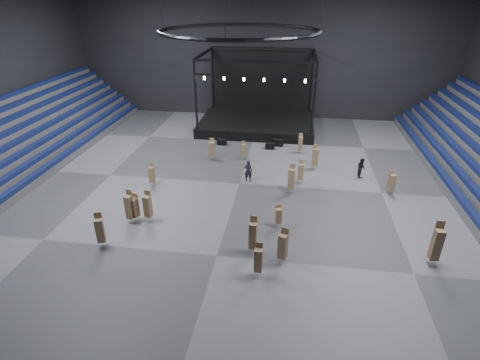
# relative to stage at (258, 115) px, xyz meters

# --- Properties ---
(floor) EXTENTS (50.00, 50.00, 0.00)m
(floor) POSITION_rel_stage_xyz_m (-0.00, -16.24, -1.45)
(floor) COLOR #515154
(floor) RESTS_ON ground
(wall_back) EXTENTS (50.00, 0.20, 18.00)m
(wall_back) POSITION_rel_stage_xyz_m (-0.00, 4.76, 7.55)
(wall_back) COLOR black
(wall_back) RESTS_ON ground
(wall_front) EXTENTS (50.00, 0.20, 18.00)m
(wall_front) POSITION_rel_stage_xyz_m (-0.00, -37.24, 7.55)
(wall_front) COLOR black
(wall_front) RESTS_ON ground
(bleachers_left) EXTENTS (7.20, 40.00, 6.40)m
(bleachers_left) POSITION_rel_stage_xyz_m (-22.94, -16.24, 0.28)
(bleachers_left) COLOR #4B4B4E
(bleachers_left) RESTS_ON floor
(stage) EXTENTS (14.00, 10.00, 9.20)m
(stage) POSITION_rel_stage_xyz_m (0.00, 0.00, 0.00)
(stage) COLOR black
(stage) RESTS_ON floor
(truss_ring) EXTENTS (12.30, 12.30, 5.15)m
(truss_ring) POSITION_rel_stage_xyz_m (-0.00, -16.24, 11.55)
(truss_ring) COLOR black
(truss_ring) RESTS_ON ceiling
(flight_case_left) EXTENTS (1.09, 0.61, 0.70)m
(flight_case_left) POSITION_rel_stage_xyz_m (-3.37, -7.03, -1.10)
(flight_case_left) COLOR black
(flight_case_left) RESTS_ON floor
(flight_case_mid) EXTENTS (1.05, 0.55, 0.69)m
(flight_case_mid) POSITION_rel_stage_xyz_m (2.13, -7.52, -1.10)
(flight_case_mid) COLOR black
(flight_case_mid) RESTS_ON floor
(flight_case_right) EXTENTS (1.25, 0.74, 0.79)m
(flight_case_right) POSITION_rel_stage_xyz_m (2.96, -6.45, -1.06)
(flight_case_right) COLOR black
(flight_case_right) RESTS_ON floor
(chair_stack_0) EXTENTS (0.52, 0.52, 1.82)m
(chair_stack_0) POSITION_rel_stage_xyz_m (3.82, -22.68, -0.47)
(chair_stack_0) COLOR silver
(chair_stack_0) RESTS_ON floor
(chair_stack_1) EXTENTS (0.63, 0.63, 2.16)m
(chair_stack_1) POSITION_rel_stage_xyz_m (13.14, -16.21, -0.30)
(chair_stack_1) COLOR silver
(chair_stack_1) RESTS_ON floor
(chair_stack_2) EXTENTS (0.50, 0.50, 2.25)m
(chair_stack_2) POSITION_rel_stage_xyz_m (5.44, -15.34, -0.26)
(chair_stack_2) COLOR silver
(chair_stack_2) RESTS_ON floor
(chair_stack_3) EXTENTS (0.68, 0.68, 2.34)m
(chair_stack_3) POSITION_rel_stage_xyz_m (-6.94, -23.47, -0.20)
(chair_stack_3) COLOR silver
(chair_stack_3) RESTS_ON floor
(chair_stack_4) EXTENTS (0.58, 0.58, 3.18)m
(chair_stack_4) POSITION_rel_stage_xyz_m (13.82, -25.58, 0.15)
(chair_stack_4) COLOR silver
(chair_stack_4) RESTS_ON floor
(chair_stack_5) EXTENTS (0.59, 0.59, 2.74)m
(chair_stack_5) POSITION_rel_stage_xyz_m (-7.22, -23.69, -0.06)
(chair_stack_5) COLOR silver
(chair_stack_5) RESTS_ON floor
(chair_stack_6) EXTENTS (0.47, 0.47, 2.23)m
(chair_stack_6) POSITION_rel_stage_xyz_m (5.42, -8.23, -0.30)
(chair_stack_6) COLOR silver
(chair_stack_6) RESTS_ON floor
(chair_stack_7) EXTENTS (0.45, 0.45, 2.17)m
(chair_stack_7) POSITION_rel_stage_xyz_m (-7.69, -17.71, -0.33)
(chair_stack_7) COLOR silver
(chair_stack_7) RESTS_ON floor
(chair_stack_8) EXTENTS (0.54, 0.54, 2.51)m
(chair_stack_8) POSITION_rel_stage_xyz_m (6.85, -11.99, -0.16)
(chair_stack_8) COLOR silver
(chair_stack_8) RESTS_ON floor
(chair_stack_9) EXTENTS (0.55, 0.55, 2.29)m
(chair_stack_9) POSITION_rel_stage_xyz_m (-3.61, -11.25, -0.23)
(chair_stack_9) COLOR silver
(chair_stack_9) RESTS_ON floor
(chair_stack_10) EXTENTS (0.53, 0.53, 2.79)m
(chair_stack_10) POSITION_rel_stage_xyz_m (2.31, -26.02, -0.03)
(chair_stack_10) COLOR silver
(chair_stack_10) RESTS_ON floor
(chair_stack_11) EXTENTS (0.68, 0.68, 2.61)m
(chair_stack_11) POSITION_rel_stage_xyz_m (4.30, -26.81, -0.10)
(chair_stack_11) COLOR silver
(chair_stack_11) RESTS_ON floor
(chair_stack_12) EXTENTS (0.56, 0.56, 2.71)m
(chair_stack_12) POSITION_rel_stage_xyz_m (4.63, -17.31, -0.06)
(chair_stack_12) COLOR silver
(chair_stack_12) RESTS_ON floor
(chair_stack_13) EXTENTS (0.66, 0.66, 2.60)m
(chair_stack_13) POSITION_rel_stage_xyz_m (-7.99, -26.78, -0.10)
(chair_stack_13) COLOR silver
(chair_stack_13) RESTS_ON floor
(chair_stack_14) EXTENTS (0.56, 0.56, 2.55)m
(chair_stack_14) POSITION_rel_stage_xyz_m (-5.94, -23.30, -0.13)
(chair_stack_14) COLOR silver
(chair_stack_14) RESTS_ON floor
(chair_stack_15) EXTENTS (0.54, 0.54, 1.93)m
(chair_stack_15) POSITION_rel_stage_xyz_m (-0.40, -10.64, -0.43)
(chair_stack_15) COLOR silver
(chair_stack_15) RESTS_ON floor
(chair_stack_16) EXTENTS (0.50, 0.50, 2.37)m
(chair_stack_16) POSITION_rel_stage_xyz_m (2.89, -28.22, -0.21)
(chair_stack_16) COLOR silver
(chair_stack_16) RESTS_ON floor
(man_center) EXTENTS (0.77, 0.53, 2.06)m
(man_center) POSITION_rel_stage_xyz_m (0.71, -15.59, -0.42)
(man_center) COLOR black
(man_center) RESTS_ON floor
(crew_member) EXTENTS (0.87, 1.03, 1.86)m
(crew_member) POSITION_rel_stage_xyz_m (11.08, -13.15, -0.52)
(crew_member) COLOR black
(crew_member) RESTS_ON floor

